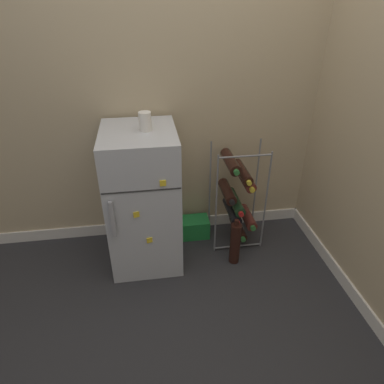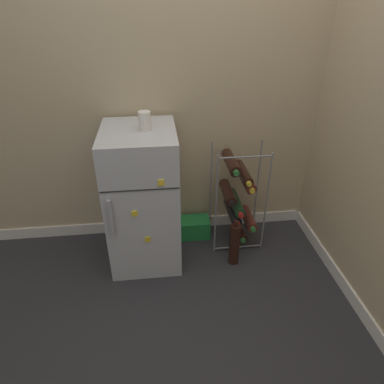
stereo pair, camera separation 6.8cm
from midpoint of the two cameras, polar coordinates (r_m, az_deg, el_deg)
The scene contains 7 objects.
ground_plane at distance 2.33m, azimuth 3.76°, elevation -15.20°, with size 14.00×14.00×0.00m, color #28282B.
wall_back at distance 2.36m, azimuth 1.12°, elevation 20.06°, with size 6.61×0.07×2.50m.
mini_fridge at distance 2.30m, azimuth -8.98°, elevation -1.12°, with size 0.46×0.56×0.95m.
wine_rack at distance 2.48m, azimuth 6.77°, elevation -0.64°, with size 0.37×0.33×0.78m.
soda_box at distance 2.68m, azimuth -0.50°, elevation -5.89°, with size 0.24×0.16×0.15m.
fridge_top_cup at distance 2.07m, azimuth -8.78°, elevation 11.54°, with size 0.07×0.07×0.11m.
loose_bottle_floor at distance 2.41m, azimuth 6.38°, elevation -8.46°, with size 0.07×0.07×0.35m.
Camera 1 is at (-0.42, -1.58, 1.67)m, focal length 32.00 mm.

